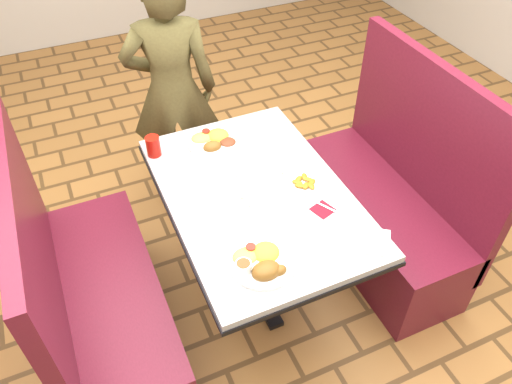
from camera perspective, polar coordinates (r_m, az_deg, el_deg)
dining_table at (r=2.37m, az=-0.00°, el=-1.70°), size 0.81×1.21×0.75m
booth_bench_left at (r=2.52m, az=-17.21°, el=-12.11°), size 0.47×1.20×1.17m
booth_bench_right at (r=2.92m, az=14.45°, el=-1.69°), size 0.47×1.20×1.17m
diner_person at (r=3.05m, az=-9.55°, el=11.26°), size 0.61×0.48×1.49m
near_dinner_plate at (r=1.99m, az=0.66°, el=-7.77°), size 0.28×0.28×0.09m
far_dinner_plate at (r=2.59m, az=-4.79°, el=6.09°), size 0.28×0.28×0.07m
plantain_plate at (r=2.34m, az=5.60°, el=0.99°), size 0.17×0.17×0.03m
maroon_napkin at (r=2.24m, az=7.64°, el=-2.00°), size 0.11×0.11×0.00m
spoon_utensil at (r=2.25m, az=8.21°, el=-1.81°), size 0.07×0.11×0.00m
red_tumbler at (r=2.53m, az=-11.66°, el=5.16°), size 0.07×0.07×0.11m
paper_napkin at (r=2.14m, az=12.50°, el=-5.45°), size 0.24×0.23×0.01m
knife_utensil at (r=2.06m, az=1.65°, el=-6.25°), size 0.04×0.16×0.00m
fork_utensil at (r=2.05m, az=0.81°, el=-6.69°), size 0.05×0.16×0.00m
lettuce_shreds at (r=2.36m, az=0.30°, el=1.20°), size 0.28×0.32×0.00m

